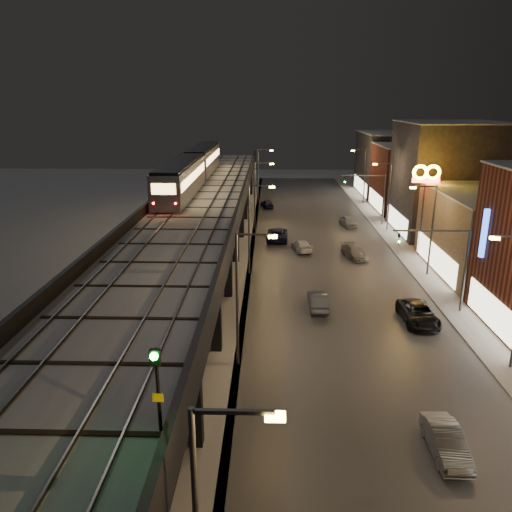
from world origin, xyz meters
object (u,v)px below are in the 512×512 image
object	(u,v)px
subway_train	(194,167)
car_mid_dark	(301,246)
car_onc_silver	(446,442)
car_onc_dark	(418,314)
rail_signal	(156,374)
car_onc_red	(348,222)
car_near_white	(318,301)
car_onc_white	(355,253)
car_far_white	(267,204)
car_mid_silver	(277,235)

from	to	relation	value
subway_train	car_mid_dark	size ratio (longest dim) A/B	8.77
car_onc_silver	car_onc_dark	world-z (taller)	car_onc_dark
subway_train	car_mid_dark	xyz separation A→B (m)	(13.48, -8.71, -7.83)
rail_signal	car_onc_silver	world-z (taller)	rail_signal
rail_signal	car_onc_red	xyz separation A→B (m)	(14.23, 53.73, -8.01)
car_near_white	car_onc_silver	distance (m)	18.45
rail_signal	car_onc_white	distance (m)	42.20
rail_signal	car_far_white	xyz separation A→B (m)	(2.95, 65.98, -8.05)
car_onc_silver	car_near_white	bearing A→B (deg)	104.64
car_onc_silver	car_onc_white	size ratio (longest dim) A/B	0.93
car_mid_dark	car_onc_white	bearing A→B (deg)	143.82
subway_train	car_mid_silver	size ratio (longest dim) A/B	6.91
car_far_white	car_onc_silver	bearing A→B (deg)	86.30
car_near_white	car_mid_silver	bearing A→B (deg)	-81.88
car_near_white	car_onc_white	bearing A→B (deg)	-110.90
car_onc_dark	car_onc_red	size ratio (longest dim) A/B	1.29
subway_train	car_onc_red	bearing A→B (deg)	8.44
rail_signal	car_mid_dark	distance (m)	43.32
car_near_white	car_mid_dark	world-z (taller)	car_near_white
car_far_white	car_onc_dark	xyz separation A→B (m)	(12.11, -43.27, 0.08)
rail_signal	car_mid_dark	bearing A→B (deg)	80.43
subway_train	car_near_white	xyz separation A→B (m)	(13.88, -25.37, -7.75)
rail_signal	car_onc_dark	bearing A→B (deg)	56.46
subway_train	car_onc_dark	world-z (taller)	subway_train
subway_train	car_near_white	distance (m)	29.94
car_onc_dark	car_mid_dark	bearing A→B (deg)	111.48
car_onc_dark	car_onc_red	bearing A→B (deg)	90.50
car_far_white	car_onc_silver	size ratio (longest dim) A/B	0.92
car_mid_silver	car_mid_dark	bearing A→B (deg)	122.94
subway_train	rail_signal	distance (m)	51.07
rail_signal	car_mid_silver	bearing A→B (deg)	84.65
car_onc_silver	car_onc_dark	bearing A→B (deg)	79.16
car_mid_dark	car_far_white	size ratio (longest dim) A/B	1.11
car_mid_dark	car_onc_white	distance (m)	6.26
car_near_white	car_onc_red	bearing A→B (deg)	-103.63
subway_train	car_near_white	size ratio (longest dim) A/B	8.91
rail_signal	car_mid_silver	world-z (taller)	rail_signal
car_far_white	car_onc_dark	distance (m)	44.93
car_near_white	car_onc_silver	world-z (taller)	car_near_white
rail_signal	subway_train	bearing A→B (deg)	97.20
car_far_white	car_onc_white	world-z (taller)	car_far_white
rail_signal	car_mid_dark	xyz separation A→B (m)	(7.08, 41.96, -8.09)
car_mid_silver	car_far_white	world-z (taller)	car_mid_silver
car_near_white	car_mid_dark	bearing A→B (deg)	-88.89
subway_train	car_onc_red	size ratio (longest dim) A/B	9.14
car_onc_white	subway_train	bearing A→B (deg)	134.07
car_mid_silver	car_onc_silver	bearing A→B (deg)	103.07
subway_train	car_mid_dark	bearing A→B (deg)	-32.87
car_mid_dark	car_onc_silver	distance (m)	34.88
car_near_white	car_onc_red	xyz separation A→B (m)	(6.75, 28.43, 0.01)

